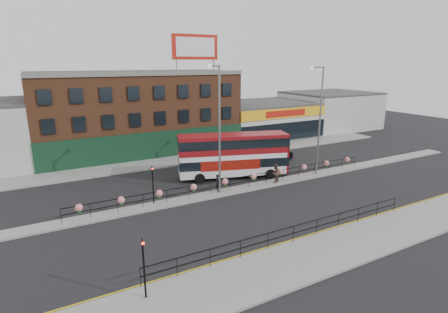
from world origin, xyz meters
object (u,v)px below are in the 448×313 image
double_decker_bus (234,151)px  pedestrian_a (218,183)px  lamp_column_west (218,119)px  car (278,156)px  pedestrian_b (275,173)px  lamp_column_east (318,112)px

double_decker_bus → pedestrian_a: bearing=-137.6°
pedestrian_a → lamp_column_west: size_ratio=0.14×
double_decker_bus → car: double_decker_bus is taller
lamp_column_west → double_decker_bus: bearing=43.7°
double_decker_bus → car: (7.46, 2.34, -2.00)m
double_decker_bus → pedestrian_b: bearing=-55.8°
pedestrian_a → pedestrian_b: pedestrian_b is taller
double_decker_bus → pedestrian_b: double_decker_bus is taller
pedestrian_a → lamp_column_east: bearing=-82.8°
lamp_column_east → lamp_column_west: bearing=179.7°
double_decker_bus → pedestrian_a: double_decker_bus is taller
double_decker_bus → pedestrian_a: 5.03m
car → pedestrian_a: size_ratio=3.06×
car → lamp_column_west: (-10.96, -5.69, 5.99)m
double_decker_bus → lamp_column_east: size_ratio=1.04×
pedestrian_a → lamp_column_west: (-0.04, -0.18, 5.80)m
double_decker_bus → lamp_column_west: size_ratio=1.02×
car → lamp_column_east: (0.36, -5.74, 5.87)m
double_decker_bus → lamp_column_west: lamp_column_west is taller
lamp_column_east → double_decker_bus: bearing=156.5°
double_decker_bus → lamp_column_east: bearing=-23.5°
lamp_column_west → lamp_column_east: size_ratio=1.02×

